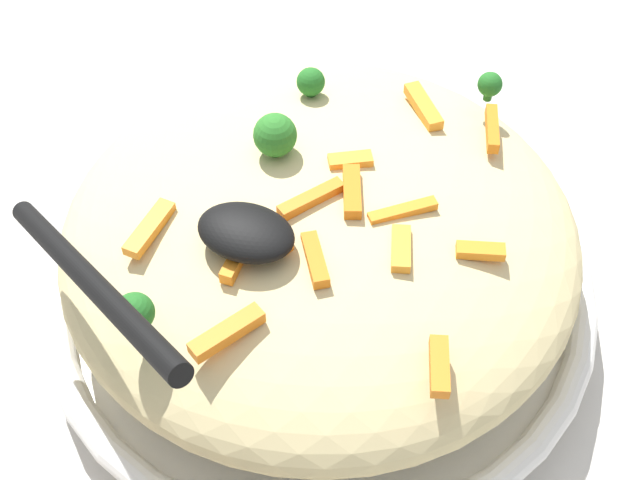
{
  "coord_description": "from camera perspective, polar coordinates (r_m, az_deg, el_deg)",
  "views": [
    {
      "loc": [
        -0.13,
        0.33,
        0.5
      ],
      "look_at": [
        0.0,
        0.0,
        0.08
      ],
      "focal_mm": 48.96,
      "sensor_mm": 36.0,
      "label": 1
    }
  ],
  "objects": [
    {
      "name": "carrot_piece_8",
      "position": [
        0.48,
        -5.62,
        -1.54
      ],
      "size": [
        0.01,
        0.02,
        0.01
      ],
      "primitive_type": "cube",
      "rotation": [
        0.0,
        0.0,
        4.75
      ],
      "color": "orange",
      "rests_on": "pasta_mound"
    },
    {
      "name": "carrot_piece_11",
      "position": [
        0.49,
        5.32,
        -0.57
      ],
      "size": [
        0.02,
        0.03,
        0.01
      ],
      "primitive_type": "cube",
      "rotation": [
        0.0,
        0.0,
        1.89
      ],
      "color": "orange",
      "rests_on": "pasta_mound"
    },
    {
      "name": "carrot_piece_5",
      "position": [
        0.5,
        -0.85,
        2.75
      ],
      "size": [
        0.03,
        0.04,
        0.01
      ],
      "primitive_type": "cube",
      "rotation": [
        0.0,
        0.0,
        0.98
      ],
      "color": "orange",
      "rests_on": "pasta_mound"
    },
    {
      "name": "broccoli_floret_0",
      "position": [
        0.58,
        -0.61,
        10.28
      ],
      "size": [
        0.02,
        0.02,
        0.02
      ],
      "color": "#205B1C",
      "rests_on": "pasta_mound"
    },
    {
      "name": "carrot_piece_3",
      "position": [
        0.45,
        7.81,
        -8.18
      ],
      "size": [
        0.02,
        0.03,
        0.01
      ],
      "primitive_type": "cube",
      "rotation": [
        0.0,
        0.0,
        1.9
      ],
      "color": "orange",
      "rests_on": "pasta_mound"
    },
    {
      "name": "carrot_piece_7",
      "position": [
        0.49,
        10.45,
        -0.7
      ],
      "size": [
        0.03,
        0.02,
        0.01
      ],
      "primitive_type": "cube",
      "rotation": [
        0.0,
        0.0,
        0.31
      ],
      "color": "orange",
      "rests_on": "pasta_mound"
    },
    {
      "name": "broccoli_floret_2",
      "position": [
        0.46,
        -12.02,
        -4.69
      ],
      "size": [
        0.02,
        0.02,
        0.03
      ],
      "color": "#205B1C",
      "rests_on": "pasta_mound"
    },
    {
      "name": "carrot_piece_6",
      "position": [
        0.56,
        11.19,
        7.17
      ],
      "size": [
        0.02,
        0.04,
        0.01
      ],
      "primitive_type": "cube",
      "rotation": [
        0.0,
        0.0,
        1.87
      ],
      "color": "orange",
      "rests_on": "pasta_mound"
    },
    {
      "name": "carrot_piece_2",
      "position": [
        0.46,
        -6.1,
        -6.03
      ],
      "size": [
        0.03,
        0.04,
        0.01
      ],
      "primitive_type": "cube",
      "rotation": [
        0.0,
        0.0,
        1.05
      ],
      "color": "orange",
      "rests_on": "pasta_mound"
    },
    {
      "name": "ground_plane",
      "position": [
        0.61,
        -0.0,
        -4.51
      ],
      "size": [
        2.4,
        2.4,
        0.0
      ],
      "primitive_type": "plane",
      "color": "beige"
    },
    {
      "name": "carrot_piece_12",
      "position": [
        0.5,
        2.05,
        3.08
      ],
      "size": [
        0.02,
        0.04,
        0.01
      ],
      "primitive_type": "cube",
      "rotation": [
        0.0,
        0.0,
        1.96
      ],
      "color": "orange",
      "rests_on": "pasta_mound"
    },
    {
      "name": "carrot_piece_1",
      "position": [
        0.53,
        2.0,
        5.18
      ],
      "size": [
        0.03,
        0.02,
        0.01
      ],
      "primitive_type": "cube",
      "rotation": [
        0.0,
        0.0,
        0.53
      ],
      "color": "orange",
      "rests_on": "pasta_mound"
    },
    {
      "name": "carrot_piece_10",
      "position": [
        0.49,
        -3.1,
        0.29
      ],
      "size": [
        0.03,
        0.02,
        0.01
      ],
      "primitive_type": "cube",
      "rotation": [
        0.0,
        0.0,
        2.68
      ],
      "color": "orange",
      "rests_on": "pasta_mound"
    },
    {
      "name": "serving_spoon",
      "position": [
        0.46,
        -8.64,
        -0.66
      ],
      "size": [
        0.16,
        0.15,
        0.07
      ],
      "color": "black",
      "rests_on": "pasta_mound"
    },
    {
      "name": "broccoli_floret_3",
      "position": [
        0.52,
        -2.95,
        6.83
      ],
      "size": [
        0.03,
        0.03,
        0.03
      ],
      "color": "#296820",
      "rests_on": "pasta_mound"
    },
    {
      "name": "serving_bowl",
      "position": [
        0.59,
        -0.0,
        -3.24
      ],
      "size": [
        0.37,
        0.37,
        0.04
      ],
      "color": "white",
      "rests_on": "ground_plane"
    },
    {
      "name": "broccoli_floret_1",
      "position": [
        0.58,
        11.04,
        9.93
      ],
      "size": [
        0.02,
        0.02,
        0.02
      ],
      "color": "#205B1C",
      "rests_on": "pasta_mound"
    },
    {
      "name": "pasta_mound",
      "position": [
        0.55,
        -0.0,
        0.3
      ],
      "size": [
        0.32,
        0.32,
        0.09
      ],
      "primitive_type": "ellipsoid",
      "color": "#DBC689",
      "rests_on": "serving_bowl"
    },
    {
      "name": "carrot_piece_13",
      "position": [
        0.51,
        -11.08,
        0.76
      ],
      "size": [
        0.01,
        0.04,
        0.01
      ],
      "primitive_type": "cube",
      "rotation": [
        0.0,
        0.0,
        1.53
      ],
      "color": "orange",
      "rests_on": "pasta_mound"
    },
    {
      "name": "carrot_piece_9",
      "position": [
        0.57,
        6.77,
        8.68
      ],
      "size": [
        0.03,
        0.04,
        0.01
      ],
      "primitive_type": "cube",
      "rotation": [
        0.0,
        0.0,
        5.43
      ],
      "color": "orange",
      "rests_on": "pasta_mound"
    },
    {
      "name": "carrot_piece_0",
      "position": [
        0.48,
        -0.32,
        -1.29
      ],
      "size": [
        0.03,
        0.03,
        0.01
      ],
      "primitive_type": "cube",
      "rotation": [
        0.0,
        0.0,
        5.31
      ],
      "color": "orange",
      "rests_on": "pasta_mound"
    },
    {
      "name": "carrot_piece_4",
      "position": [
        0.51,
        5.58,
        2.26
      ],
      "size": [
        0.04,
        0.03,
        0.01
      ],
      "primitive_type": "cube",
      "rotation": [
        0.0,
        0.0,
        3.86
      ],
      "color": "orange",
      "rests_on": "pasta_mound"
    }
  ]
}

